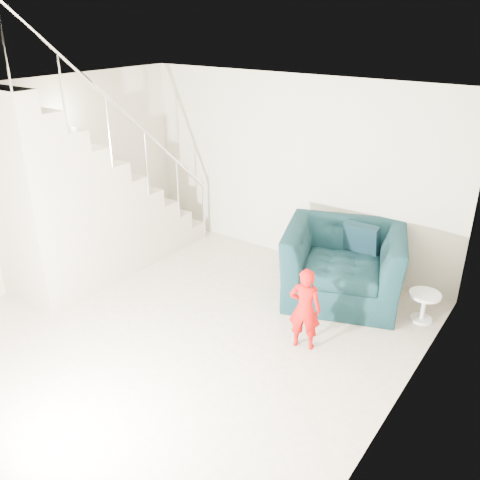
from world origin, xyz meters
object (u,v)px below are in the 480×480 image
side_table (424,302)px  staircase (85,212)px  armchair (343,264)px  toddler (305,309)px

side_table → staircase: bearing=-160.2°
armchair → staircase: (-3.20, -1.47, 0.47)m
side_table → staircase: staircase is taller
toddler → staircase: 3.36m
toddler → staircase: (-3.32, -0.22, 0.46)m
armchair → side_table: bearing=-16.9°
side_table → staircase: (-4.25, -1.53, 0.70)m
toddler → staircase: bearing=-13.2°
toddler → side_table: toddler is taller
staircase → armchair: bearing=24.7°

